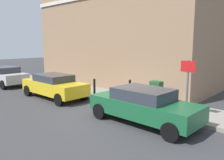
% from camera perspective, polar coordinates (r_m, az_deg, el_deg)
% --- Properties ---
extents(ground, '(80.00, 80.00, 0.00)m').
position_cam_1_polar(ground, '(10.32, 0.95, -8.30)').
color(ground, '#38383A').
extents(sidewalk, '(2.38, 30.00, 0.15)m').
position_cam_1_polar(sidewalk, '(15.94, -10.48, -1.96)').
color(sidewalk, gray).
rests_on(sidewalk, ground).
extents(corner_building, '(6.71, 13.17, 9.11)m').
position_cam_1_polar(corner_building, '(17.84, 3.92, 13.79)').
color(corner_building, '#937256').
rests_on(corner_building, ground).
extents(car_green, '(1.92, 4.40, 1.39)m').
position_cam_1_polar(car_green, '(8.99, 7.89, -6.15)').
color(car_green, '#195933').
rests_on(car_green, ground).
extents(car_yellow, '(1.81, 4.35, 1.36)m').
position_cam_1_polar(car_yellow, '(13.39, -14.24, -1.33)').
color(car_yellow, gold).
rests_on(car_yellow, ground).
extents(car_silver, '(1.94, 4.37, 1.39)m').
position_cam_1_polar(car_silver, '(18.81, -25.28, 1.02)').
color(car_silver, '#B7B7BC').
rests_on(car_silver, ground).
extents(utility_cabinet, '(0.46, 0.61, 1.15)m').
position_cam_1_polar(utility_cabinet, '(11.29, 10.93, -3.38)').
color(utility_cabinet, '#1E4C28').
rests_on(utility_cabinet, sidewalk).
extents(bollard_near_cabinet, '(0.14, 0.14, 1.04)m').
position_cam_1_polar(bollard_near_cabinet, '(12.31, 4.47, -2.10)').
color(bollard_near_cabinet, black).
rests_on(bollard_near_cabinet, sidewalk).
extents(bollard_far_kerb, '(0.14, 0.14, 1.04)m').
position_cam_1_polar(bollard_far_kerb, '(12.61, -4.41, -1.83)').
color(bollard_far_kerb, black).
rests_on(bollard_far_kerb, sidewalk).
extents(street_sign, '(0.08, 0.60, 2.30)m').
position_cam_1_polar(street_sign, '(9.47, 18.34, -0.02)').
color(street_sign, '#59595B').
rests_on(street_sign, sidewalk).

